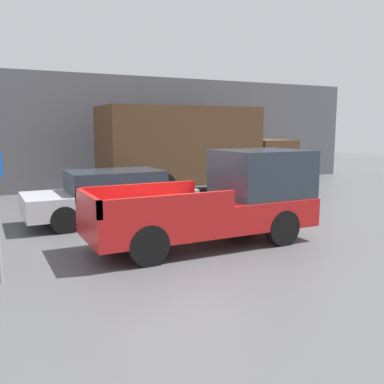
% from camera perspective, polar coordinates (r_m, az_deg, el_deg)
% --- Properties ---
extents(ground_plane, '(60.00, 60.00, 0.00)m').
position_cam_1_polar(ground_plane, '(9.92, -1.83, -6.74)').
color(ground_plane, '#4C4C4F').
extents(building_wall, '(28.00, 0.15, 4.82)m').
position_cam_1_polar(building_wall, '(18.47, -14.27, 7.71)').
color(building_wall, '#56565B').
rests_on(building_wall, ground).
extents(pickup_truck, '(5.17, 1.93, 2.10)m').
position_cam_1_polar(pickup_truck, '(9.79, 4.02, -1.09)').
color(pickup_truck, red).
rests_on(pickup_truck, ground).
extents(car, '(4.66, 1.91, 1.43)m').
position_cam_1_polar(car, '(12.22, -10.62, -0.40)').
color(car, '#B7BABF').
rests_on(car, ground).
extents(delivery_truck, '(7.93, 2.54, 3.39)m').
position_cam_1_polar(delivery_truck, '(16.85, 0.07, 5.91)').
color(delivery_truck, '#4C331E').
rests_on(delivery_truck, ground).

